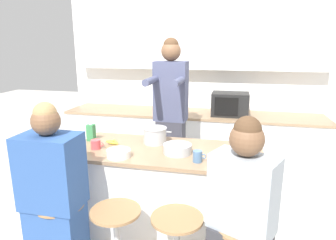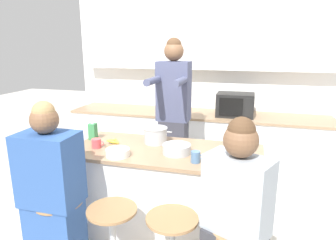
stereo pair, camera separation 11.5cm
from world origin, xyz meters
name	(u,v)px [view 1 (the left image)]	position (x,y,z in m)	size (l,w,h in m)	color
ground_plane	(166,239)	(0.00, 0.00, 0.00)	(16.00, 16.00, 0.00)	beige
wall_back	(196,62)	(0.00, 1.89, 1.54)	(3.76, 0.22, 2.70)	white
back_counter	(191,143)	(0.00, 1.57, 0.44)	(3.49, 0.67, 0.88)	white
kitchen_island	(166,196)	(0.00, 0.00, 0.46)	(1.66, 0.75, 0.90)	black
bar_stool_leftmost	(63,239)	(-0.66, -0.63, 0.35)	(0.38, 0.38, 0.65)	#997047
person_cooking	(171,123)	(-0.11, 0.72, 0.95)	(0.36, 0.58, 1.86)	#383842
person_wrapped_blanket	(54,203)	(-0.68, -0.67, 0.67)	(0.42, 0.29, 1.42)	#2D5193
person_seated_near	(241,230)	(0.64, -0.67, 0.65)	(0.45, 0.39, 1.39)	#333338
cooking_pot	(155,135)	(-0.14, 0.16, 0.97)	(0.31, 0.22, 0.15)	#B7BABC
fruit_bowl	(178,149)	(0.11, -0.06, 0.94)	(0.24, 0.24, 0.08)	#B7BABC
mixing_bowl_steel	(119,153)	(-0.34, -0.25, 0.93)	(0.20, 0.20, 0.06)	white
coffee_cup_near	(96,144)	(-0.61, -0.11, 0.94)	(0.12, 0.08, 0.08)	#DB4C51
coffee_cup_far	(198,156)	(0.30, -0.21, 0.94)	(0.11, 0.07, 0.09)	#4C7099
banana_bunch	(113,142)	(-0.52, 0.04, 0.92)	(0.14, 0.10, 0.05)	yellow
juice_carton	(91,132)	(-0.76, 0.10, 0.98)	(0.07, 0.07, 0.17)	#38844C
microwave	(230,104)	(0.51, 1.52, 1.03)	(0.47, 0.34, 0.30)	black
potted_plant	(160,99)	(-0.45, 1.57, 1.05)	(0.21, 0.21, 0.29)	#93563D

